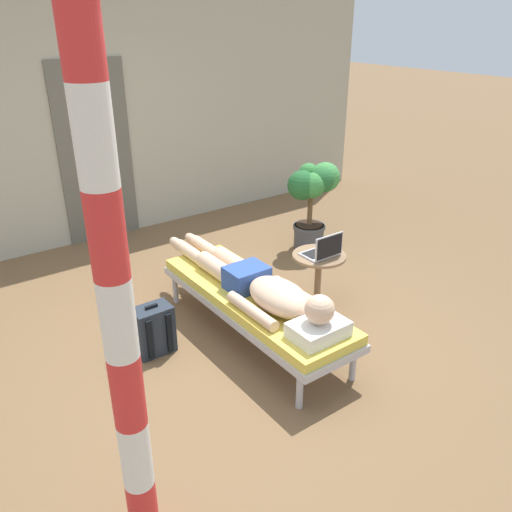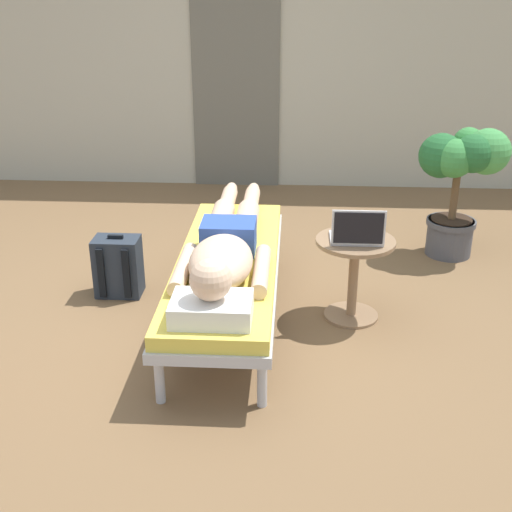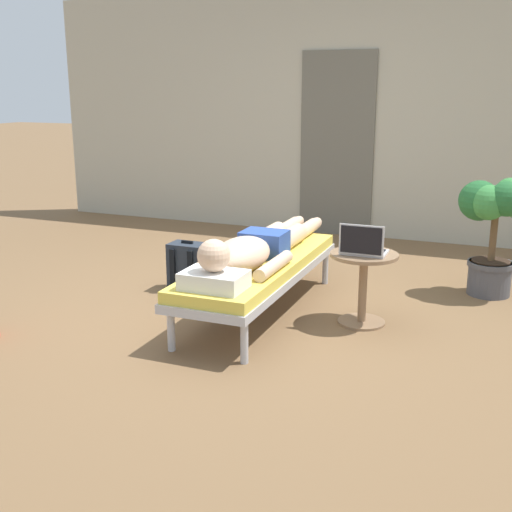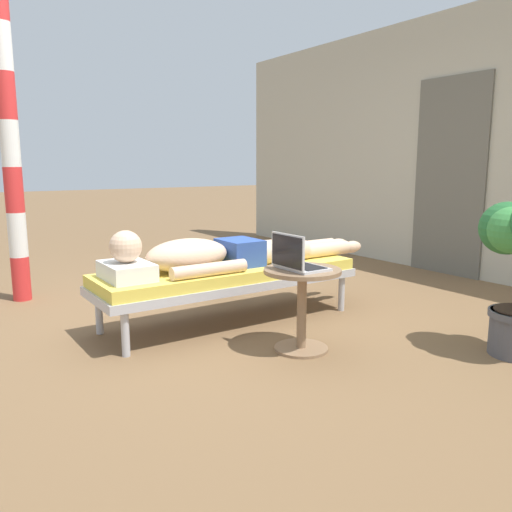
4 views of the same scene
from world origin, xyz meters
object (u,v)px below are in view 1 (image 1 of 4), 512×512
(person_reclining, at_px, (261,286))
(side_table, at_px, (318,271))
(backpack, at_px, (153,330))
(porch_post, at_px, (118,319))
(potted_plant, at_px, (312,193))
(laptop, at_px, (324,251))
(lounge_chair, at_px, (254,300))

(person_reclining, relative_size, side_table, 4.15)
(side_table, relative_size, backpack, 1.23)
(side_table, height_order, porch_post, porch_post)
(side_table, distance_m, porch_post, 2.78)
(person_reclining, distance_m, potted_plant, 2.01)
(side_table, distance_m, laptop, 0.23)
(laptop, bearing_deg, lounge_chair, -178.92)
(person_reclining, bearing_deg, laptop, 8.08)
(laptop, distance_m, backpack, 1.61)
(laptop, relative_size, porch_post, 0.12)
(person_reclining, height_order, porch_post, porch_post)
(potted_plant, bearing_deg, backpack, -161.19)
(laptop, relative_size, potted_plant, 0.32)
(lounge_chair, xyz_separation_m, porch_post, (-1.53, -1.16, 0.98))
(lounge_chair, relative_size, person_reclining, 0.91)
(side_table, xyz_separation_m, potted_plant, (0.83, 1.04, 0.30))
(backpack, distance_m, potted_plant, 2.54)
(backpack, height_order, porch_post, porch_post)
(lounge_chair, height_order, potted_plant, potted_plant)
(person_reclining, distance_m, backpack, 0.92)
(lounge_chair, height_order, backpack, backpack)
(porch_post, bearing_deg, lounge_chair, 37.16)
(lounge_chair, distance_m, side_table, 0.77)
(person_reclining, xyz_separation_m, backpack, (-0.76, 0.39, -0.32))
(side_table, bearing_deg, porch_post, -151.93)
(side_table, relative_size, laptop, 1.69)
(lounge_chair, relative_size, porch_post, 0.75)
(potted_plant, bearing_deg, laptop, -127.38)
(person_reclining, xyz_separation_m, laptop, (0.77, 0.11, 0.07))
(laptop, height_order, porch_post, porch_post)
(lounge_chair, xyz_separation_m, potted_plant, (1.60, 1.11, 0.31))
(lounge_chair, height_order, side_table, side_table)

